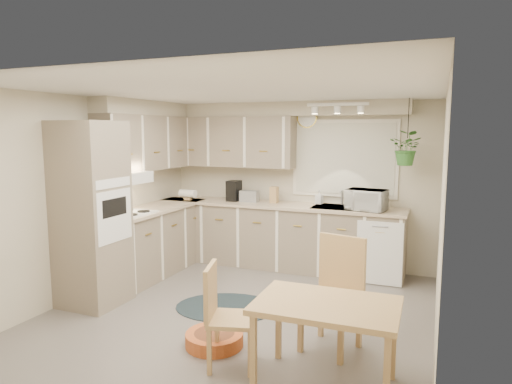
{
  "coord_description": "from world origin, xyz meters",
  "views": [
    {
      "loc": [
        1.97,
        -4.4,
        1.98
      ],
      "look_at": [
        -0.03,
        0.55,
        1.27
      ],
      "focal_mm": 32.0,
      "sensor_mm": 36.0,
      "label": 1
    }
  ],
  "objects_px": {
    "chair_back": "(331,295)",
    "microwave": "(366,198)",
    "dining_table": "(326,345)",
    "pet_bed": "(214,339)",
    "chair_left": "(233,316)",
    "braided_rug": "(227,307)"
  },
  "relations": [
    {
      "from": "braided_rug",
      "to": "pet_bed",
      "type": "distance_m",
      "value": 0.93
    },
    {
      "from": "braided_rug",
      "to": "microwave",
      "type": "height_order",
      "value": "microwave"
    },
    {
      "from": "chair_back",
      "to": "pet_bed",
      "type": "bearing_deg",
      "value": 31.91
    },
    {
      "from": "chair_back",
      "to": "microwave",
      "type": "xyz_separation_m",
      "value": [
        -0.03,
        2.18,
        0.6
      ]
    },
    {
      "from": "dining_table",
      "to": "pet_bed",
      "type": "distance_m",
      "value": 1.19
    },
    {
      "from": "dining_table",
      "to": "chair_back",
      "type": "relative_size",
      "value": 1.06
    },
    {
      "from": "chair_left",
      "to": "microwave",
      "type": "xyz_separation_m",
      "value": [
        0.67,
        2.77,
        0.67
      ]
    },
    {
      "from": "chair_back",
      "to": "microwave",
      "type": "relative_size",
      "value": 2.03
    },
    {
      "from": "microwave",
      "to": "dining_table",
      "type": "bearing_deg",
      "value": -77.38
    },
    {
      "from": "chair_left",
      "to": "chair_back",
      "type": "bearing_deg",
      "value": 114.54
    },
    {
      "from": "chair_left",
      "to": "microwave",
      "type": "relative_size",
      "value": 1.74
    },
    {
      "from": "dining_table",
      "to": "braided_rug",
      "type": "xyz_separation_m",
      "value": [
        -1.41,
        1.17,
        -0.34
      ]
    },
    {
      "from": "dining_table",
      "to": "pet_bed",
      "type": "relative_size",
      "value": 2.01
    },
    {
      "from": "dining_table",
      "to": "chair_left",
      "type": "distance_m",
      "value": 0.81
    },
    {
      "from": "chair_left",
      "to": "pet_bed",
      "type": "relative_size",
      "value": 1.62
    },
    {
      "from": "braided_rug",
      "to": "chair_left",
      "type": "bearing_deg",
      "value": -62.08
    },
    {
      "from": "pet_bed",
      "to": "dining_table",
      "type": "bearing_deg",
      "value": -14.41
    },
    {
      "from": "dining_table",
      "to": "pet_bed",
      "type": "height_order",
      "value": "dining_table"
    },
    {
      "from": "chair_left",
      "to": "braided_rug",
      "type": "xyz_separation_m",
      "value": [
        -0.61,
        1.15,
        -0.43
      ]
    },
    {
      "from": "chair_left",
      "to": "chair_back",
      "type": "xyz_separation_m",
      "value": [
        0.7,
        0.6,
        0.07
      ]
    },
    {
      "from": "chair_back",
      "to": "braided_rug",
      "type": "relative_size",
      "value": 0.88
    },
    {
      "from": "chair_left",
      "to": "chair_back",
      "type": "relative_size",
      "value": 0.85
    }
  ]
}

